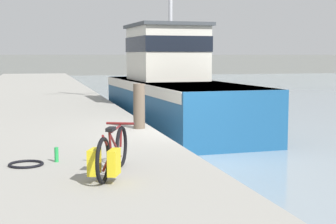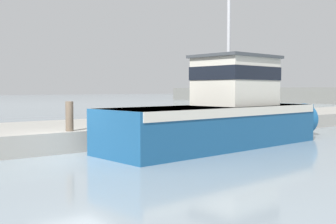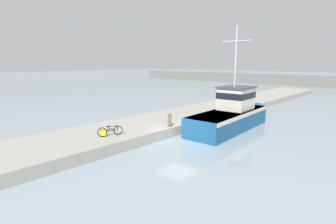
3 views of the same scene
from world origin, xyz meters
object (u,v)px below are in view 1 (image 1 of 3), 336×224
mooring_post (139,106)px  bicycle_touring (110,155)px  water_bottle_on_curb (56,155)px  boat_red_outer (167,72)px  fishing_boat_main (172,89)px

mooring_post → bicycle_touring: bearing=-105.9°
mooring_post → water_bottle_on_curb: mooring_post is taller
boat_red_outer → water_bottle_on_curb: bearing=-161.3°
boat_red_outer → bicycle_touring: bearing=-159.9°
fishing_boat_main → bicycle_touring: 11.09m
boat_red_outer → mooring_post: boat_red_outer is taller
mooring_post → water_bottle_on_curb: size_ratio=4.38×
fishing_boat_main → bicycle_touring: size_ratio=7.09×
fishing_boat_main → water_bottle_on_curb: 10.19m
bicycle_touring → mooring_post: bearing=96.2°
fishing_boat_main → boat_red_outer: fishing_boat_main is taller
bicycle_touring → mooring_post: size_ratio=1.53×
water_bottle_on_curb → fishing_boat_main: bearing=64.5°
bicycle_touring → mooring_post: (1.37, 4.80, 0.21)m
fishing_boat_main → boat_red_outer: (7.89, 31.87, -0.43)m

